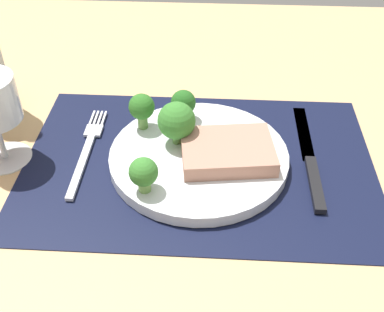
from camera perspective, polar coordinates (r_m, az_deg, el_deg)
The scene contains 10 objects.
ground_plane at distance 67.11cm, azimuth 0.78°, elevation -1.85°, with size 140.00×110.00×3.00cm, color tan.
placemat at distance 66.03cm, azimuth 0.79°, elevation -0.78°, with size 47.22×32.09×0.30cm, color black.
plate at distance 65.41cm, azimuth 0.80°, elevation -0.15°, with size 23.98×23.98×1.60cm, color silver.
steak at distance 63.62cm, azimuth 4.19°, elevation 0.57°, with size 11.89×8.94×2.13cm, color tan.
broccoli_front_edge at distance 67.87cm, azimuth -5.91°, elevation 5.64°, with size 3.64×3.64×5.33cm.
broccoli_near_steak at distance 64.56cm, azimuth -1.83°, elevation 4.13°, with size 5.09×5.09×6.17cm.
broccoli_near_fork at distance 69.53cm, azimuth -1.02°, elevation 6.21°, with size 3.59×3.59×4.67cm.
broccoli_center at distance 57.96cm, azimuth -5.70°, elevation -1.98°, with size 3.56×3.56×4.69cm.
fork at distance 69.12cm, azimuth -12.21°, elevation 0.74°, with size 2.40×19.20×0.50cm.
knife at distance 67.38cm, azimuth 13.70°, elevation -0.66°, with size 1.80×23.00×0.80cm.
Camera 1 is at (2.02, -50.19, 43.00)cm, focal length 45.53 mm.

